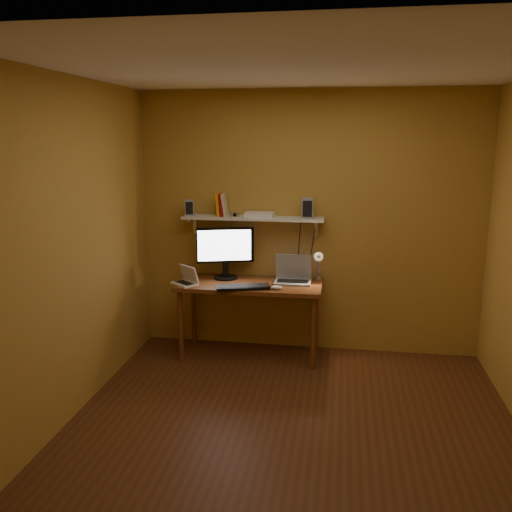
% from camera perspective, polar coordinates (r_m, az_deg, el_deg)
% --- Properties ---
extents(room, '(3.44, 3.24, 2.64)m').
position_cam_1_polar(room, '(3.85, 4.03, -0.25)').
color(room, '#542915').
rests_on(room, ground).
extents(desk, '(1.40, 0.60, 0.75)m').
position_cam_1_polar(desk, '(5.31, -0.66, -3.75)').
color(desk, brown).
rests_on(desk, ground).
extents(wall_shelf, '(1.40, 0.25, 0.21)m').
position_cam_1_polar(wall_shelf, '(5.35, -0.32, 3.99)').
color(wall_shelf, silver).
rests_on(wall_shelf, room).
extents(monitor, '(0.56, 0.30, 0.52)m').
position_cam_1_polar(monitor, '(5.41, -3.25, 0.63)').
color(monitor, black).
rests_on(monitor, desk).
extents(laptop, '(0.35, 0.26, 0.27)m').
position_cam_1_polar(laptop, '(5.32, 3.93, -2.01)').
color(laptop, gray).
rests_on(laptop, desk).
extents(netbook, '(0.30, 0.29, 0.18)m').
position_cam_1_polar(netbook, '(5.27, -7.31, -2.44)').
color(netbook, white).
rests_on(netbook, desk).
extents(keyboard, '(0.53, 0.30, 0.03)m').
position_cam_1_polar(keyboard, '(5.09, -1.39, -3.30)').
color(keyboard, black).
rests_on(keyboard, desk).
extents(mouse, '(0.11, 0.08, 0.04)m').
position_cam_1_polar(mouse, '(5.07, 2.19, -3.32)').
color(mouse, white).
rests_on(mouse, desk).
extents(desk_lamp, '(0.09, 0.23, 0.38)m').
position_cam_1_polar(desk_lamp, '(5.29, 6.63, -0.61)').
color(desk_lamp, silver).
rests_on(desk_lamp, desk).
extents(speaker_left, '(0.11, 0.11, 0.16)m').
position_cam_1_polar(speaker_left, '(5.46, -7.02, 5.08)').
color(speaker_left, gray).
rests_on(speaker_left, wall_shelf).
extents(speaker_right, '(0.11, 0.11, 0.20)m').
position_cam_1_polar(speaker_right, '(5.26, 5.45, 5.05)').
color(speaker_right, gray).
rests_on(speaker_right, wall_shelf).
extents(books, '(0.12, 0.15, 0.22)m').
position_cam_1_polar(books, '(5.40, -3.63, 5.41)').
color(books, orange).
rests_on(books, wall_shelf).
extents(shelf_camera, '(0.10, 0.06, 0.06)m').
position_cam_1_polar(shelf_camera, '(5.30, -2.27, 4.38)').
color(shelf_camera, silver).
rests_on(shelf_camera, wall_shelf).
extents(router, '(0.28, 0.19, 0.05)m').
position_cam_1_polar(router, '(5.34, 0.37, 4.39)').
color(router, white).
rests_on(router, wall_shelf).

